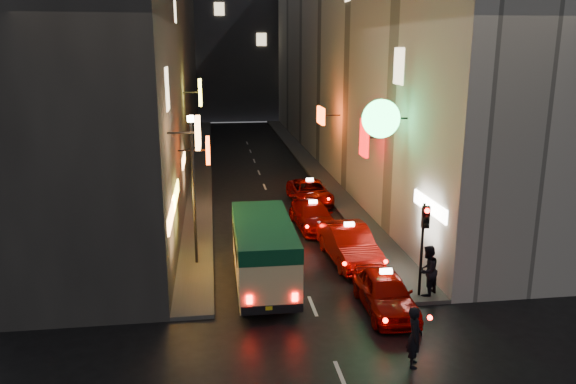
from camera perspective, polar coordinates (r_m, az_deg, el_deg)
name	(u,v)px	position (r m, az deg, el deg)	size (l,w,h in m)	color
building_left	(146,48)	(43.91, -14.26, 14.01)	(7.50, 52.00, 18.00)	#3B3936
building_right	(357,48)	(45.13, 7.04, 14.34)	(8.00, 52.00, 18.00)	beige
building_far	(235,32)	(75.77, -5.44, 15.88)	(30.00, 10.00, 22.00)	#303035
sidewalk_left	(202,165)	(44.58, -8.76, 2.72)	(1.50, 52.00, 0.15)	#454240
sidewalk_right	(308,162)	(45.22, 2.08, 3.05)	(1.50, 52.00, 0.15)	#454240
minibus	(263,246)	(21.45, -2.51, -5.55)	(2.18, 6.13, 2.63)	#F3DE97
taxi_near	(385,289)	(20.18, 9.85, -9.69)	(2.10, 5.10, 1.79)	#880500
taxi_second	(349,241)	(24.40, 6.20, -4.95)	(2.79, 5.96, 2.02)	#880500
taxi_third	(313,214)	(28.77, 2.55, -2.20)	(2.34, 4.92, 1.69)	#880500
taxi_far	(310,190)	(33.44, 2.22, 0.19)	(2.15, 4.92, 1.71)	#880500
pedestrian_crossing	(415,333)	(17.02, 12.76, -13.79)	(0.68, 0.44, 2.07)	black
pedestrian_sidewalk	(428,267)	(21.26, 14.01, -7.43)	(0.81, 0.51, 2.15)	black
traffic_light	(424,230)	(20.57, 13.68, -3.82)	(0.26, 0.43, 3.50)	black
lamp_post	(193,180)	(23.29, -9.60, 1.17)	(0.28, 0.28, 6.22)	black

